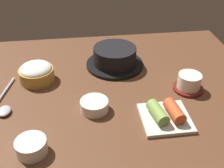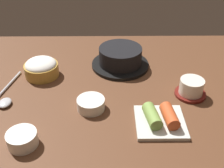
% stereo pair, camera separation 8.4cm
% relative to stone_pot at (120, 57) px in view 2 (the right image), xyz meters
% --- Properties ---
extents(dining_table, '(1.00, 0.76, 0.02)m').
position_rel_stone_pot_xyz_m(dining_table, '(-0.05, -0.14, -0.04)').
color(dining_table, '#56331E').
rests_on(dining_table, ground).
extents(stone_pot, '(0.20, 0.20, 0.07)m').
position_rel_stone_pot_xyz_m(stone_pot, '(0.00, 0.00, 0.00)').
color(stone_pot, black).
rests_on(stone_pot, dining_table).
extents(rice_bowl, '(0.11, 0.11, 0.06)m').
position_rel_stone_pot_xyz_m(rice_bowl, '(-0.26, -0.06, -0.00)').
color(rice_bowl, '#B78C38').
rests_on(rice_bowl, dining_table).
extents(tea_cup_with_saucer, '(0.09, 0.09, 0.05)m').
position_rel_stone_pot_xyz_m(tea_cup_with_saucer, '(0.20, -0.17, -0.01)').
color(tea_cup_with_saucer, maroon).
rests_on(tea_cup_with_saucer, dining_table).
extents(banchan_cup_center, '(0.08, 0.08, 0.03)m').
position_rel_stone_pot_xyz_m(banchan_cup_center, '(-0.09, -0.23, -0.02)').
color(banchan_cup_center, white).
rests_on(banchan_cup_center, dining_table).
extents(kimchi_plate, '(0.13, 0.13, 0.04)m').
position_rel_stone_pot_xyz_m(kimchi_plate, '(0.09, -0.30, -0.02)').
color(kimchi_plate, silver).
rests_on(kimchi_plate, dining_table).
extents(side_bowl_near, '(0.07, 0.07, 0.04)m').
position_rel_stone_pot_xyz_m(side_bowl_near, '(-0.24, -0.37, -0.01)').
color(side_bowl_near, white).
rests_on(side_bowl_near, dining_table).
extents(spoon, '(0.06, 0.19, 0.01)m').
position_rel_stone_pot_xyz_m(spoon, '(-0.34, -0.18, -0.03)').
color(spoon, '#B7B7BC').
rests_on(spoon, dining_table).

